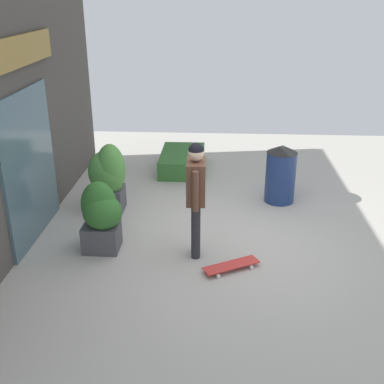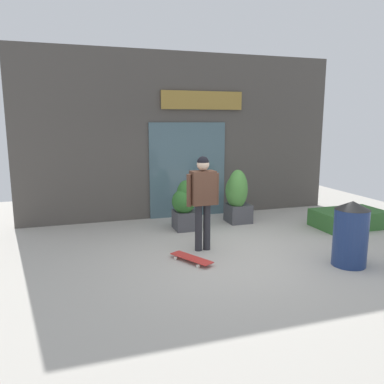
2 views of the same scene
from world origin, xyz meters
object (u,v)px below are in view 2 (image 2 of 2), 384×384
trash_bin (351,233)px  skateboarder (203,193)px  skateboard (191,258)px  planter_box_right (185,204)px  planter_box_left (237,195)px

trash_bin → skateboarder: bearing=144.8°
skateboarder → trash_bin: size_ratio=1.60×
skateboard → planter_box_right: bearing=138.1°
planter_box_right → planter_box_left: bearing=7.7°
planter_box_left → planter_box_right: bearing=-172.3°
skateboarder → trash_bin: (2.02, -1.43, -0.51)m
skateboarder → trash_bin: 2.52m
skateboarder → planter_box_right: skateboarder is taller
planter_box_left → skateboard: bearing=-130.1°
planter_box_right → trash_bin: (1.94, -2.81, -0.02)m
planter_box_left → planter_box_right: 1.31m
skateboarder → skateboard: bearing=-37.8°
skateboard → trash_bin: (2.39, -0.91, 0.47)m
skateboard → trash_bin: 2.61m
skateboarder → skateboard: size_ratio=2.09×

